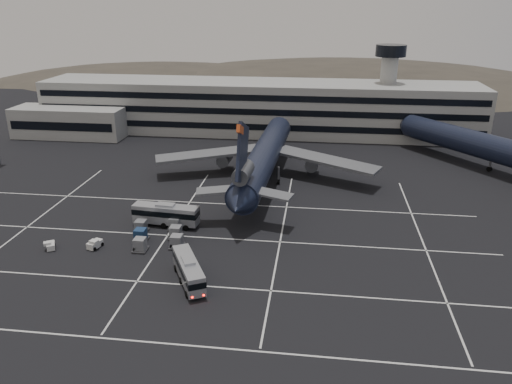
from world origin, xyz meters
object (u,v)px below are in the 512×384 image
Objects in this scene: uld_cluster at (156,227)px; trijet_main at (264,157)px; bus_near at (189,269)px; bus_far at (166,214)px; tug_a at (94,244)px.

trijet_main is at bearing 61.57° from uld_cluster.
bus_near is 0.89× the size of bus_far.
trijet_main reaches higher than bus_far.
bus_near is at bearing -149.07° from bus_far.
bus_far is 3.22m from uld_cluster.
trijet_main reaches higher than tug_a.
bus_near is 0.65× the size of uld_cluster.
bus_far is at bearing -117.54° from trijet_main.
bus_near reaches higher than uld_cluster.
tug_a is (-16.66, 7.65, -1.26)m from bus_near.
trijet_main reaches higher than bus_near.
trijet_main is 3.78× the size of uld_cluster.
uld_cluster is at bearing 56.46° from tug_a.
bus_far is (-13.62, -23.71, -3.12)m from trijet_main.
bus_far is 4.26× the size of tug_a.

